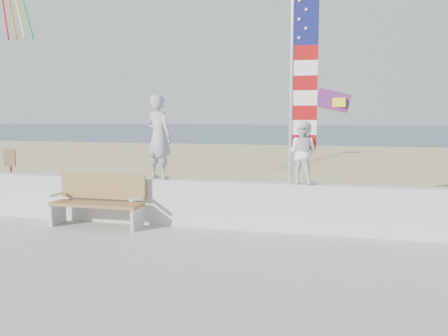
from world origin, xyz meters
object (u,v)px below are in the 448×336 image
Objects in this scene: bench at (99,200)px; child at (302,153)px; adult at (159,137)px; flag at (299,77)px.

child is at bearing 6.71° from bench.
flag reaches higher than adult.
child is 0.63× the size of bench.
adult is at bearing 22.76° from bench.
bench is (-3.86, -0.45, -0.96)m from child.
child is at bearing 0.18° from flag.
adult is at bearing 18.84° from child.
child is (2.78, 0.00, -0.25)m from adult.
flag is at bearing 6.87° from bench.
bench is 4.44m from flag.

